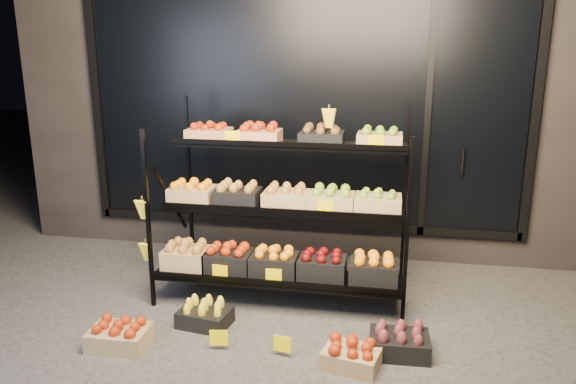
% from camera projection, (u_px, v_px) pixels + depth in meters
% --- Properties ---
extents(ground, '(24.00, 24.00, 0.00)m').
position_uv_depth(ground, '(268.00, 327.00, 4.37)').
color(ground, '#514F4C').
rests_on(ground, ground).
extents(building, '(6.00, 2.08, 3.50)m').
position_uv_depth(building, '(316.00, 77.00, 6.37)').
color(building, '#2D2826').
rests_on(building, ground).
extents(display_rack, '(2.18, 1.02, 1.72)m').
position_uv_depth(display_rack, '(281.00, 208.00, 4.74)').
color(display_rack, black).
rests_on(display_rack, ground).
extents(tag_floor_a, '(0.13, 0.01, 0.12)m').
position_uv_depth(tag_floor_a, '(219.00, 343.00, 4.02)').
color(tag_floor_a, '#FFE700').
rests_on(tag_floor_a, ground).
extents(tag_floor_b, '(0.13, 0.01, 0.12)m').
position_uv_depth(tag_floor_b, '(282.00, 349.00, 3.94)').
color(tag_floor_b, '#FFE700').
rests_on(tag_floor_b, ground).
extents(floor_crate_left, '(0.42, 0.32, 0.21)m').
position_uv_depth(floor_crate_left, '(119.00, 334.00, 4.06)').
color(floor_crate_left, tan).
rests_on(floor_crate_left, ground).
extents(floor_crate_midleft, '(0.42, 0.34, 0.20)m').
position_uv_depth(floor_crate_midleft, '(205.00, 314.00, 4.37)').
color(floor_crate_midleft, black).
rests_on(floor_crate_midleft, ground).
extents(floor_crate_midright, '(0.42, 0.35, 0.19)m').
position_uv_depth(floor_crate_midright, '(352.00, 355.00, 3.82)').
color(floor_crate_midright, tan).
rests_on(floor_crate_midright, ground).
extents(floor_crate_right, '(0.43, 0.32, 0.21)m').
position_uv_depth(floor_crate_right, '(399.00, 341.00, 3.97)').
color(floor_crate_right, black).
rests_on(floor_crate_right, ground).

